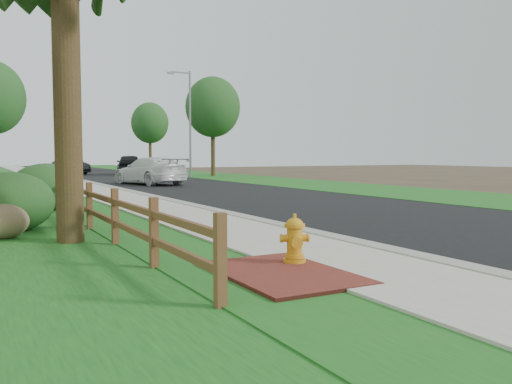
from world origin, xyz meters
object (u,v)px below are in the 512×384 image
white_suv (150,171)px  streetlight (188,117)px  ranch_fence (80,200)px  fire_hydrant (295,240)px  dark_car_mid (129,164)px

white_suv → streetlight: streetlight is taller
white_suv → streetlight: size_ratio=0.67×
ranch_fence → white_suv: (6.78, 16.27, 0.18)m
ranch_fence → white_suv: white_suv is taller
fire_hydrant → ranch_fence: bearing=105.3°
ranch_fence → dark_car_mid: size_ratio=3.34×
white_suv → streetlight: bearing=-138.7°
streetlight → white_suv: bearing=-124.2°
white_suv → dark_car_mid: (3.18, 16.26, 0.09)m
fire_hydrant → dark_car_mid: size_ratio=0.15×
fire_hydrant → white_suv: (4.88, 23.21, 0.35)m
fire_hydrant → dark_car_mid: dark_car_mid is taller
ranch_fence → fire_hydrant: size_ratio=22.67×
ranch_fence → streetlight: 27.51m
fire_hydrant → streetlight: (10.36, 31.26, 4.04)m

